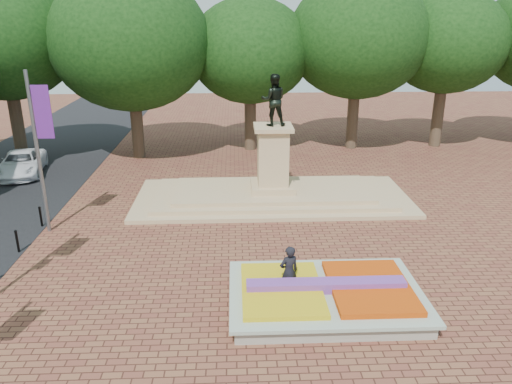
{
  "coord_description": "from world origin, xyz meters",
  "views": [
    {
      "loc": [
        -1.91,
        -16.16,
        9.1
      ],
      "look_at": [
        -1.07,
        3.07,
        2.2
      ],
      "focal_mm": 35.0,
      "sensor_mm": 36.0,
      "label": 1
    }
  ],
  "objects": [
    {
      "name": "flower_bed",
      "position": [
        1.03,
        -2.0,
        0.38
      ],
      "size": [
        6.3,
        4.3,
        0.91
      ],
      "color": "gray",
      "rests_on": "ground"
    },
    {
      "name": "pedestrian",
      "position": [
        -0.16,
        -1.42,
        0.94
      ],
      "size": [
        0.8,
        0.67,
        1.88
      ],
      "primitive_type": "imported",
      "rotation": [
        0.0,
        0.0,
        3.51
      ],
      "color": "black",
      "rests_on": "ground"
    },
    {
      "name": "ground",
      "position": [
        0.0,
        0.0,
        0.0
      ],
      "size": [
        90.0,
        90.0,
        0.0
      ],
      "primitive_type": "plane",
      "color": "brown",
      "rests_on": "ground"
    },
    {
      "name": "van",
      "position": [
        -14.63,
        12.94,
        0.69
      ],
      "size": [
        3.21,
        5.34,
        1.39
      ],
      "primitive_type": "imported",
      "rotation": [
        0.0,
        0.0,
        0.19
      ],
      "color": "white",
      "rests_on": "ground"
    },
    {
      "name": "monument",
      "position": [
        0.0,
        8.0,
        0.88
      ],
      "size": [
        14.0,
        6.0,
        6.4
      ],
      "color": "tan",
      "rests_on": "ground"
    },
    {
      "name": "tree_row_back",
      "position": [
        2.33,
        18.0,
        6.67
      ],
      "size": [
        44.8,
        8.8,
        10.43
      ],
      "color": "#3C2D21",
      "rests_on": "ground"
    }
  ]
}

